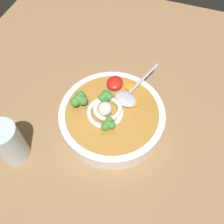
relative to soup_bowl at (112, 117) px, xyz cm
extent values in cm
cube|color=#936D47|center=(3.37, -2.03, -4.56)|extent=(106.30, 106.30, 4.47)
cylinder|color=white|center=(0.00, 0.00, -0.07)|extent=(26.35, 26.35, 4.51)
cylinder|color=#B27A33|center=(0.00, 0.00, 0.11)|extent=(23.19, 23.19, 4.15)
torus|color=silver|center=(-1.06, 1.41, 2.81)|extent=(9.11, 9.11, 1.26)
torus|color=silver|center=(-0.47, 1.02, 3.81)|extent=(9.76, 9.76, 1.13)
sphere|color=silver|center=(-1.06, 1.41, 4.44)|extent=(3.54, 3.54, 3.54)
ellipsoid|color=#B7B7BC|center=(4.32, -1.60, 2.98)|extent=(6.21, 7.15, 1.60)
cylinder|color=#B7B7BC|center=(11.36, -4.21, 2.98)|extent=(14.34, 5.96, 0.80)
ellipsoid|color=red|center=(8.08, 2.04, 3.24)|extent=(4.71, 4.24, 2.12)
cylinder|color=#7A9E60|center=(2.76, 2.72, 2.75)|extent=(1.07, 1.07, 1.15)
sphere|color=#478938|center=(2.76, 2.72, 4.38)|extent=(2.11, 2.11, 2.11)
sphere|color=#478938|center=(3.81, 2.72, 4.19)|extent=(2.11, 2.11, 2.11)
sphere|color=#478938|center=(1.80, 3.10, 4.29)|extent=(2.11, 2.11, 2.11)
sphere|color=#478938|center=(2.76, 1.66, 4.23)|extent=(2.11, 2.11, 2.11)
cylinder|color=#7A9E60|center=(-4.55, -0.55, 2.70)|extent=(0.98, 0.98, 1.05)
sphere|color=#478938|center=(-4.55, -0.55, 4.19)|extent=(1.93, 1.93, 1.93)
sphere|color=#478938|center=(-3.58, -0.55, 4.02)|extent=(1.93, 1.93, 1.93)
sphere|color=#478938|center=(-5.42, -0.20, 4.10)|extent=(1.93, 1.93, 1.93)
sphere|color=#478938|center=(-4.55, -1.51, 4.05)|extent=(1.93, 1.93, 1.93)
cylinder|color=#7A9E60|center=(-0.60, 8.44, 2.82)|extent=(1.21, 1.21, 1.29)
sphere|color=#478938|center=(-0.60, 8.44, 4.65)|extent=(2.37, 2.37, 2.37)
sphere|color=#478938|center=(0.58, 8.44, 4.44)|extent=(2.37, 2.37, 2.37)
sphere|color=#478938|center=(-1.68, 8.87, 4.55)|extent=(2.37, 2.37, 2.37)
sphere|color=#478938|center=(-0.60, 7.25, 4.48)|extent=(2.37, 2.37, 2.37)
cylinder|color=orange|center=(4.22, -4.22, 2.39)|extent=(2.90, 2.90, 0.43)
cylinder|color=orange|center=(8.47, -2.18, 2.46)|extent=(2.26, 2.26, 0.57)
cylinder|color=silver|center=(-15.98, 18.91, 3.26)|extent=(6.70, 6.70, 11.18)
camera|label=1|loc=(-31.40, -10.97, 53.82)|focal=40.15mm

